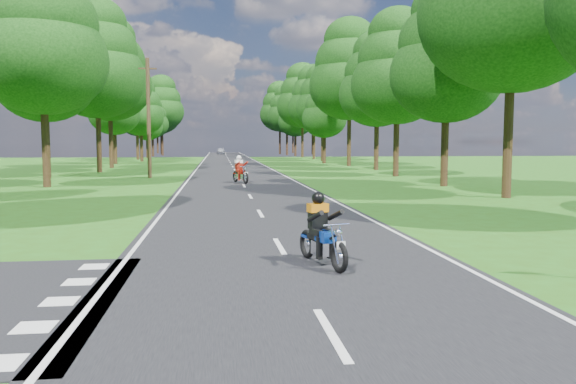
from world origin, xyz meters
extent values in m
plane|color=#295112|center=(0.00, 0.00, 0.00)|extent=(160.00, 160.00, 0.00)
cube|color=black|center=(0.00, 50.00, 0.01)|extent=(7.00, 140.00, 0.02)
cube|color=silver|center=(0.00, -4.00, 0.02)|extent=(0.12, 2.00, 0.01)
cube|color=silver|center=(0.00, 2.00, 0.02)|extent=(0.12, 2.00, 0.01)
cube|color=silver|center=(0.00, 8.00, 0.02)|extent=(0.12, 2.00, 0.01)
cube|color=silver|center=(0.00, 14.00, 0.02)|extent=(0.12, 2.00, 0.01)
cube|color=silver|center=(0.00, 20.00, 0.02)|extent=(0.12, 2.00, 0.01)
cube|color=silver|center=(0.00, 26.00, 0.02)|extent=(0.12, 2.00, 0.01)
cube|color=silver|center=(0.00, 32.00, 0.02)|extent=(0.12, 2.00, 0.01)
cube|color=silver|center=(0.00, 38.00, 0.02)|extent=(0.12, 2.00, 0.01)
cube|color=silver|center=(0.00, 44.00, 0.02)|extent=(0.12, 2.00, 0.01)
cube|color=silver|center=(0.00, 50.00, 0.02)|extent=(0.12, 2.00, 0.01)
cube|color=silver|center=(0.00, 56.00, 0.02)|extent=(0.12, 2.00, 0.01)
cube|color=silver|center=(0.00, 62.00, 0.02)|extent=(0.12, 2.00, 0.01)
cube|color=silver|center=(0.00, 68.00, 0.02)|extent=(0.12, 2.00, 0.01)
cube|color=silver|center=(0.00, 74.00, 0.02)|extent=(0.12, 2.00, 0.01)
cube|color=silver|center=(0.00, 80.00, 0.02)|extent=(0.12, 2.00, 0.01)
cube|color=silver|center=(0.00, 86.00, 0.02)|extent=(0.12, 2.00, 0.01)
cube|color=silver|center=(0.00, 92.00, 0.02)|extent=(0.12, 2.00, 0.01)
cube|color=silver|center=(0.00, 98.00, 0.02)|extent=(0.12, 2.00, 0.01)
cube|color=silver|center=(0.00, 104.00, 0.02)|extent=(0.12, 2.00, 0.01)
cube|color=silver|center=(0.00, 110.00, 0.02)|extent=(0.12, 2.00, 0.01)
cube|color=silver|center=(0.00, 116.00, 0.02)|extent=(0.12, 2.00, 0.01)
cube|color=silver|center=(-3.30, 50.00, 0.02)|extent=(0.10, 140.00, 0.01)
cube|color=silver|center=(3.30, 50.00, 0.02)|extent=(0.10, 140.00, 0.01)
cube|color=silver|center=(-3.80, -3.30, 0.02)|extent=(0.50, 0.50, 0.01)
cube|color=silver|center=(-3.80, -2.10, 0.02)|extent=(0.50, 0.50, 0.01)
cube|color=silver|center=(-3.80, -0.90, 0.02)|extent=(0.50, 0.50, 0.01)
cube|color=silver|center=(-3.80, 0.30, 0.02)|extent=(0.50, 0.50, 0.01)
cylinder|color=black|center=(-10.57, 20.76, 1.96)|extent=(0.40, 0.40, 3.91)
ellipsoid|color=black|center=(-10.57, 20.76, 6.78)|extent=(6.85, 6.85, 5.82)
ellipsoid|color=black|center=(-10.57, 20.76, 8.68)|extent=(5.87, 5.87, 4.99)
cylinder|color=black|center=(-12.94, 29.18, 1.90)|extent=(0.40, 0.40, 3.79)
ellipsoid|color=black|center=(-12.94, 29.18, 6.57)|extent=(6.64, 6.64, 5.64)
ellipsoid|color=black|center=(-12.94, 29.18, 8.41)|extent=(5.69, 5.69, 4.84)
ellipsoid|color=black|center=(-12.94, 29.18, 10.26)|extent=(4.27, 4.27, 3.63)
cylinder|color=black|center=(-10.82, 35.60, 2.16)|extent=(0.40, 0.40, 4.32)
ellipsoid|color=black|center=(-10.82, 35.60, 7.47)|extent=(7.56, 7.56, 6.42)
ellipsoid|color=black|center=(-10.82, 35.60, 9.58)|extent=(6.48, 6.48, 5.51)
ellipsoid|color=black|center=(-10.82, 35.60, 11.68)|extent=(4.86, 4.86, 4.13)
cylinder|color=black|center=(-11.26, 43.10, 2.20)|extent=(0.40, 0.40, 4.40)
ellipsoid|color=black|center=(-11.26, 43.10, 7.62)|extent=(7.71, 7.71, 6.55)
ellipsoid|color=black|center=(-11.26, 43.10, 9.77)|extent=(6.60, 6.60, 5.61)
ellipsoid|color=black|center=(-11.26, 43.10, 11.92)|extent=(4.95, 4.95, 4.21)
cylinder|color=black|center=(-12.61, 52.78, 1.60)|extent=(0.40, 0.40, 3.20)
ellipsoid|color=black|center=(-12.61, 52.78, 5.54)|extent=(5.60, 5.60, 4.76)
ellipsoid|color=black|center=(-12.61, 52.78, 7.10)|extent=(4.80, 4.80, 4.08)
ellipsoid|color=black|center=(-12.61, 52.78, 8.66)|extent=(3.60, 3.60, 3.06)
cylinder|color=black|center=(-10.75, 60.15, 1.61)|extent=(0.40, 0.40, 3.22)
ellipsoid|color=black|center=(-10.75, 60.15, 5.58)|extent=(5.64, 5.64, 4.79)
ellipsoid|color=black|center=(-10.75, 60.15, 7.15)|extent=(4.83, 4.83, 4.11)
ellipsoid|color=black|center=(-10.75, 60.15, 8.72)|extent=(3.62, 3.62, 3.08)
cylinder|color=black|center=(-12.29, 67.91, 1.80)|extent=(0.40, 0.40, 3.61)
ellipsoid|color=black|center=(-12.29, 67.91, 6.25)|extent=(6.31, 6.31, 5.37)
ellipsoid|color=black|center=(-12.29, 67.91, 8.01)|extent=(5.41, 5.41, 4.60)
ellipsoid|color=black|center=(-12.29, 67.91, 9.76)|extent=(4.06, 4.06, 3.45)
cylinder|color=black|center=(-11.94, 75.74, 1.33)|extent=(0.40, 0.40, 2.67)
ellipsoid|color=black|center=(-11.94, 75.74, 4.62)|extent=(4.67, 4.67, 3.97)
ellipsoid|color=black|center=(-11.94, 75.74, 5.92)|extent=(4.00, 4.00, 3.40)
ellipsoid|color=black|center=(-11.94, 75.74, 7.22)|extent=(3.00, 3.00, 2.55)
cylinder|color=black|center=(-12.18, 84.90, 1.54)|extent=(0.40, 0.40, 3.09)
ellipsoid|color=black|center=(-12.18, 84.90, 5.34)|extent=(5.40, 5.40, 4.59)
ellipsoid|color=black|center=(-12.18, 84.90, 6.85)|extent=(4.63, 4.63, 3.93)
ellipsoid|color=black|center=(-12.18, 84.90, 8.35)|extent=(3.47, 3.47, 2.95)
cylinder|color=black|center=(-11.23, 91.41, 2.24)|extent=(0.40, 0.40, 4.48)
ellipsoid|color=black|center=(-11.23, 91.41, 7.75)|extent=(7.84, 7.84, 6.66)
ellipsoid|color=black|center=(-11.23, 91.41, 9.94)|extent=(6.72, 6.72, 5.71)
ellipsoid|color=black|center=(-11.23, 91.41, 12.12)|extent=(5.04, 5.04, 4.28)
cylinder|color=black|center=(-12.28, 100.39, 2.05)|extent=(0.40, 0.40, 4.09)
ellipsoid|color=black|center=(-12.28, 100.39, 7.09)|extent=(7.16, 7.16, 6.09)
ellipsoid|color=black|center=(-12.28, 100.39, 9.08)|extent=(6.14, 6.14, 5.22)
ellipsoid|color=black|center=(-12.28, 100.39, 11.08)|extent=(4.61, 4.61, 3.92)
cylinder|color=black|center=(11.06, 12.20, 2.28)|extent=(0.40, 0.40, 4.56)
ellipsoid|color=black|center=(11.06, 12.20, 7.89)|extent=(7.98, 7.98, 6.78)
cylinder|color=black|center=(10.92, 18.69, 1.75)|extent=(0.40, 0.40, 3.49)
ellipsoid|color=black|center=(10.92, 18.69, 6.05)|extent=(6.12, 6.12, 5.20)
ellipsoid|color=black|center=(10.92, 18.69, 7.75)|extent=(5.24, 5.24, 4.46)
ellipsoid|color=black|center=(10.92, 18.69, 9.46)|extent=(3.93, 3.93, 3.34)
cylinder|color=black|center=(11.06, 27.58, 1.85)|extent=(0.40, 0.40, 3.69)
ellipsoid|color=black|center=(11.06, 27.58, 6.39)|extent=(6.46, 6.46, 5.49)
ellipsoid|color=black|center=(11.06, 27.58, 8.19)|extent=(5.54, 5.54, 4.71)
ellipsoid|color=black|center=(11.06, 27.58, 9.99)|extent=(4.15, 4.15, 3.53)
cylinder|color=black|center=(12.17, 36.42, 1.87)|extent=(0.40, 0.40, 3.74)
ellipsoid|color=black|center=(12.17, 36.42, 6.48)|extent=(6.55, 6.55, 5.57)
ellipsoid|color=black|center=(12.17, 36.42, 8.31)|extent=(5.62, 5.62, 4.77)
ellipsoid|color=black|center=(12.17, 36.42, 10.13)|extent=(4.21, 4.21, 3.58)
cylinder|color=black|center=(11.72, 44.72, 2.32)|extent=(0.40, 0.40, 4.64)
ellipsoid|color=black|center=(11.72, 44.72, 8.04)|extent=(8.12, 8.12, 6.91)
ellipsoid|color=black|center=(11.72, 44.72, 10.30)|extent=(6.96, 6.96, 5.92)
ellipsoid|color=black|center=(11.72, 44.72, 12.56)|extent=(5.22, 5.22, 4.44)
cylinder|color=black|center=(10.55, 51.92, 1.45)|extent=(0.40, 0.40, 2.91)
ellipsoid|color=black|center=(10.55, 51.92, 5.03)|extent=(5.09, 5.09, 4.33)
ellipsoid|color=black|center=(10.55, 51.92, 6.45)|extent=(4.36, 4.36, 3.71)
ellipsoid|color=black|center=(10.55, 51.92, 7.87)|extent=(3.27, 3.27, 2.78)
cylinder|color=black|center=(11.77, 59.40, 1.94)|extent=(0.40, 0.40, 3.88)
ellipsoid|color=black|center=(11.77, 59.40, 6.71)|extent=(6.78, 6.78, 5.77)
ellipsoid|color=black|center=(11.77, 59.40, 8.60)|extent=(5.81, 5.81, 4.94)
ellipsoid|color=black|center=(11.77, 59.40, 10.49)|extent=(4.36, 4.36, 3.71)
cylinder|color=black|center=(12.10, 67.87, 2.09)|extent=(0.40, 0.40, 4.18)
ellipsoid|color=black|center=(12.10, 67.87, 7.23)|extent=(7.31, 7.31, 6.21)
ellipsoid|color=black|center=(12.10, 67.87, 9.27)|extent=(6.27, 6.27, 5.33)
ellipsoid|color=black|center=(12.10, 67.87, 11.31)|extent=(4.70, 4.70, 4.00)
cylinder|color=black|center=(11.80, 76.83, 2.32)|extent=(0.40, 0.40, 4.63)
ellipsoid|color=black|center=(11.80, 76.83, 8.02)|extent=(8.11, 8.11, 6.89)
ellipsoid|color=black|center=(11.80, 76.83, 10.28)|extent=(6.95, 6.95, 5.91)
ellipsoid|color=black|center=(11.80, 76.83, 12.54)|extent=(5.21, 5.21, 4.43)
cylinder|color=black|center=(11.69, 84.12, 1.68)|extent=(0.40, 0.40, 3.36)
ellipsoid|color=black|center=(11.69, 84.12, 5.82)|extent=(5.88, 5.88, 5.00)
ellipsoid|color=black|center=(11.69, 84.12, 7.46)|extent=(5.04, 5.04, 4.29)
ellipsoid|color=black|center=(11.69, 84.12, 9.10)|extent=(3.78, 3.78, 3.21)
cylinder|color=black|center=(11.14, 91.34, 2.04)|extent=(0.40, 0.40, 4.09)
ellipsoid|color=black|center=(11.14, 91.34, 7.07)|extent=(7.15, 7.15, 6.08)
ellipsoid|color=black|center=(11.14, 91.34, 9.07)|extent=(6.13, 6.13, 5.21)
ellipsoid|color=black|center=(11.14, 91.34, 11.06)|extent=(4.60, 4.60, 3.91)
cylinder|color=black|center=(10.68, 99.10, 2.24)|extent=(0.40, 0.40, 4.48)
ellipsoid|color=black|center=(10.68, 99.10, 7.76)|extent=(7.84, 7.84, 6.66)
ellipsoid|color=black|center=(10.68, 99.10, 9.94)|extent=(6.72, 6.72, 5.71)
ellipsoid|color=black|center=(10.68, 99.10, 12.13)|extent=(5.04, 5.04, 4.28)
cylinder|color=black|center=(-14.00, 110.00, 1.92)|extent=(0.40, 0.40, 3.84)
ellipsoid|color=black|center=(-14.00, 110.00, 6.65)|extent=(6.72, 6.72, 5.71)
ellipsoid|color=black|center=(-14.00, 110.00, 8.52)|extent=(5.76, 5.76, 4.90)
ellipsoid|color=black|center=(-14.00, 110.00, 10.39)|extent=(4.32, 4.32, 3.67)
cylinder|color=black|center=(15.00, 112.00, 2.08)|extent=(0.40, 0.40, 4.16)
ellipsoid|color=black|center=(15.00, 112.00, 7.20)|extent=(7.28, 7.28, 6.19)
ellipsoid|color=black|center=(15.00, 112.00, 9.23)|extent=(6.24, 6.24, 5.30)
ellipsoid|color=black|center=(15.00, 112.00, 11.26)|extent=(4.68, 4.68, 3.98)
cylinder|color=black|center=(-16.00, 95.00, 1.76)|extent=(0.40, 0.40, 3.52)
ellipsoid|color=black|center=(-16.00, 95.00, 6.09)|extent=(6.16, 6.16, 5.24)
ellipsoid|color=black|center=(-16.00, 95.00, 7.81)|extent=(5.28, 5.28, 4.49)
ellipsoid|color=black|center=(-16.00, 95.00, 9.53)|extent=(3.96, 3.96, 3.37)
cylinder|color=black|center=(17.00, 98.00, 2.24)|extent=(0.40, 0.40, 4.48)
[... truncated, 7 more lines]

